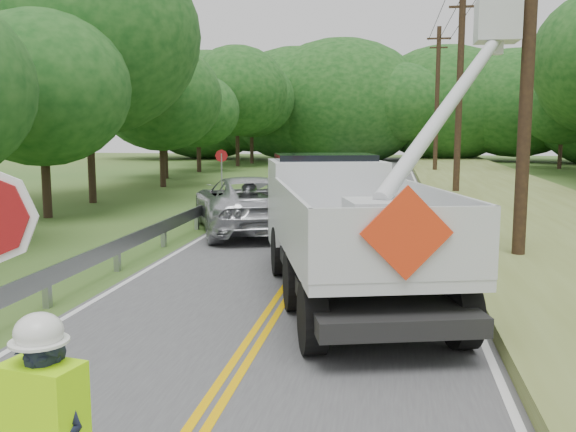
# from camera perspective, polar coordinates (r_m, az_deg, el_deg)

# --- Properties ---
(ground) EXTENTS (140.00, 140.00, 0.00)m
(ground) POSITION_cam_1_polar(r_m,az_deg,el_deg) (7.41, -7.88, -18.16)
(ground) COLOR #315E24
(ground) RESTS_ON ground
(road) EXTENTS (7.20, 96.00, 0.03)m
(road) POSITION_cam_1_polar(r_m,az_deg,el_deg) (20.70, 3.56, -1.04)
(road) COLOR #47484A
(road) RESTS_ON ground
(guardrail) EXTENTS (0.18, 48.00, 0.77)m
(guardrail) POSITION_cam_1_polar(r_m,az_deg,el_deg) (22.25, -6.54, 0.97)
(guardrail) COLOR gray
(guardrail) RESTS_ON ground
(utility_poles) EXTENTS (1.60, 43.30, 10.00)m
(utility_poles) POSITION_cam_1_polar(r_m,az_deg,el_deg) (23.63, 16.90, 12.54)
(utility_poles) COLOR black
(utility_poles) RESTS_ON ground
(tall_grass_verge) EXTENTS (7.00, 96.00, 0.30)m
(tall_grass_verge) POSITION_cam_1_polar(r_m,az_deg,el_deg) (21.20, 23.04, -1.07)
(tall_grass_verge) COLOR olive
(tall_grass_verge) RESTS_ON ground
(treeline_left) EXTENTS (9.56, 54.78, 11.26)m
(treeline_left) POSITION_cam_1_polar(r_m,az_deg,el_deg) (36.04, -11.71, 11.77)
(treeline_left) COLOR #332319
(treeline_left) RESTS_ON ground
(treeline_horizon) EXTENTS (57.60, 15.70, 12.52)m
(treeline_horizon) POSITION_cam_1_polar(r_m,az_deg,el_deg) (62.67, 8.54, 9.96)
(treeline_horizon) COLOR #124014
(treeline_horizon) RESTS_ON ground
(bucket_truck) EXTENTS (5.69, 8.05, 7.28)m
(bucket_truck) POSITION_cam_1_polar(r_m,az_deg,el_deg) (13.07, 5.72, 0.88)
(bucket_truck) COLOR black
(bucket_truck) RESTS_ON road
(suv_silver) EXTENTS (4.92, 6.81, 1.72)m
(suv_silver) POSITION_cam_1_polar(r_m,az_deg,el_deg) (19.87, -3.74, 1.11)
(suv_silver) COLOR #B5B7BC
(suv_silver) RESTS_ON road
(suv_darkgrey) EXTENTS (3.52, 5.56, 1.50)m
(suv_darkgrey) POSITION_cam_1_polar(r_m,az_deg,el_deg) (33.84, 3.61, 3.77)
(suv_darkgrey) COLOR #3B3D42
(suv_darkgrey) RESTS_ON road
(stop_sign_permanent) EXTENTS (0.48, 0.20, 2.37)m
(stop_sign_permanent) POSITION_cam_1_polar(r_m,az_deg,el_deg) (25.46, -5.98, 4.13)
(stop_sign_permanent) COLOR gray
(stop_sign_permanent) RESTS_ON ground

